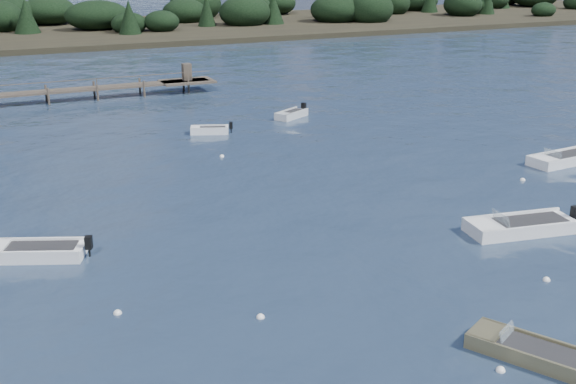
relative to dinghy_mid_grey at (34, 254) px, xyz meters
name	(u,v)px	position (x,y,z in m)	size (l,w,h in m)	color
ground	(120,75)	(13.65, 46.93, -0.17)	(400.00, 400.00, 0.00)	#19263A
dinghy_mid_grey	(34,254)	(0.00, 0.00, 0.00)	(4.92, 3.29, 1.24)	white
dinghy_near_olive	(532,354)	(14.57, -15.76, -0.02)	(3.42, 4.49, 1.12)	brown
tender_far_grey_b	(291,116)	(22.17, 20.65, 0.00)	(3.40, 2.64, 1.19)	silver
dinghy_mid_white_a	(521,228)	(22.15, -6.59, 0.01)	(5.97, 2.86, 1.37)	white
tender_far_white	(210,131)	(14.42, 18.43, -0.02)	(3.20, 2.01, 1.08)	white
dinghy_mid_white_b	(563,161)	(32.79, 1.59, 0.00)	(5.40, 2.32, 1.32)	white
buoy_b	(546,280)	(19.37, -11.34, -0.17)	(0.32, 0.32, 0.32)	white
buoy_c	(118,314)	(2.35, -6.84, -0.17)	(0.32, 0.32, 0.32)	white
buoy_d	(523,180)	(27.88, -0.22, -0.17)	(0.32, 0.32, 0.32)	white
buoy_e	(222,157)	(13.14, 12.02, -0.17)	(0.32, 0.32, 0.32)	white
buoy_extra_a	(500,371)	(13.08, -15.97, -0.17)	(0.32, 0.32, 0.32)	white
buoy_extra_b	(260,318)	(7.21, -9.38, -0.17)	(0.32, 0.32, 0.32)	white
far_headland	(218,17)	(38.65, 86.93, 1.80)	(190.00, 40.00, 5.80)	black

